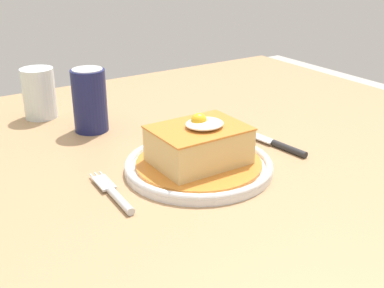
{
  "coord_description": "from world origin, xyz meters",
  "views": [
    {
      "loc": [
        -0.44,
        -0.68,
        1.1
      ],
      "look_at": [
        -0.03,
        -0.05,
        0.79
      ],
      "focal_mm": 46.4,
      "sensor_mm": 36.0,
      "label": 1
    }
  ],
  "objects_px": {
    "knife": "(279,145)",
    "soda_can": "(90,100)",
    "main_plate": "(199,165)",
    "fork": "(115,195)",
    "drinking_glass": "(39,97)"
  },
  "relations": [
    {
      "from": "fork",
      "to": "knife",
      "type": "bearing_deg",
      "value": 1.64
    },
    {
      "from": "fork",
      "to": "knife",
      "type": "xyz_separation_m",
      "value": [
        0.33,
        0.01,
        0.0
      ]
    },
    {
      "from": "knife",
      "to": "drinking_glass",
      "type": "height_order",
      "value": "drinking_glass"
    },
    {
      "from": "main_plate",
      "to": "fork",
      "type": "relative_size",
      "value": 1.71
    },
    {
      "from": "fork",
      "to": "knife",
      "type": "height_order",
      "value": "same"
    },
    {
      "from": "fork",
      "to": "drinking_glass",
      "type": "relative_size",
      "value": 1.35
    },
    {
      "from": "knife",
      "to": "soda_can",
      "type": "bearing_deg",
      "value": 132.68
    },
    {
      "from": "knife",
      "to": "soda_can",
      "type": "relative_size",
      "value": 1.34
    },
    {
      "from": "main_plate",
      "to": "soda_can",
      "type": "distance_m",
      "value": 0.28
    },
    {
      "from": "main_plate",
      "to": "fork",
      "type": "distance_m",
      "value": 0.16
    },
    {
      "from": "drinking_glass",
      "to": "soda_can",
      "type": "bearing_deg",
      "value": -65.85
    },
    {
      "from": "soda_can",
      "to": "drinking_glass",
      "type": "relative_size",
      "value": 1.18
    },
    {
      "from": "main_plate",
      "to": "knife",
      "type": "distance_m",
      "value": 0.17
    },
    {
      "from": "fork",
      "to": "soda_can",
      "type": "xyz_separation_m",
      "value": [
        0.08,
        0.28,
        0.06
      ]
    },
    {
      "from": "knife",
      "to": "fork",
      "type": "bearing_deg",
      "value": -178.36
    }
  ]
}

